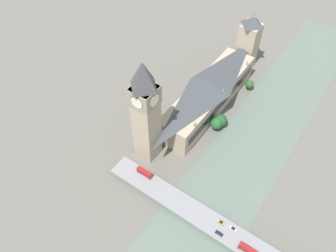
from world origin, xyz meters
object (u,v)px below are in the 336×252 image
Objects in this scene: car_southbound_mid at (219,233)px; double_decker_bus_lead at (144,172)px; car_northbound_mid at (233,229)px; car_northbound_tail at (221,222)px; victoria_tower at (248,43)px; road_bridge at (203,218)px; double_decker_bus_mid at (248,250)px; parliament_hall at (209,94)px; clock_tower at (146,111)px.

double_decker_bus_lead is at bearing -6.69° from car_southbound_mid.
car_northbound_mid is 8.76m from car_southbound_mid.
car_northbound_tail is (-57.64, 0.60, -1.87)m from double_decker_bus_lead.
road_bridge is at bearing 107.45° from victoria_tower.
double_decker_bus_mid is (-77.99, 6.99, 0.12)m from double_decker_bus_lead.
double_decker_bus_mid reaches higher than car_northbound_tail.
double_decker_bus_lead is at bearing 0.04° from car_northbound_mid.
car_southbound_mid is (-2.47, 6.45, -0.03)m from car_northbound_tail.
victoria_tower is 161.50m from car_northbound_mid.
victoria_tower is 158.52m from road_bridge.
car_northbound_tail is at bearing 179.40° from double_decker_bus_lead.
victoria_tower reaches higher than road_bridge.
car_northbound_tail is (-57.71, 82.86, -8.33)m from parliament_hall.
victoria_tower reaches higher than double_decker_bus_lead.
car_southbound_mid is (5.14, 7.10, 0.05)m from car_northbound_mid.
double_decker_bus_lead is (-0.08, 82.26, -6.46)m from parliament_hall.
clock_tower is 41.97m from double_decker_bus_lead.
double_decker_bus_lead is at bearing -4.20° from road_bridge.
double_decker_bus_mid is 2.59× the size of car_northbound_mid.
road_bridge is (-47.09, 85.71, -9.94)m from parliament_hall.
clock_tower is 7.03× the size of double_decker_bus_mid.
car_northbound_mid reaches higher than road_bridge.
road_bridge is 18.64m from car_northbound_mid.
clock_tower is at bearing -16.17° from double_decker_bus_mid.
double_decker_bus_mid is at bearing 151.10° from car_northbound_mid.
double_decker_bus_mid is at bearing 174.88° from double_decker_bus_lead.
victoria_tower is at bearing -94.94° from clock_tower.
victoria_tower is at bearing -68.58° from car_southbound_mid.
double_decker_bus_lead is at bearing -0.60° from car_northbound_tail.
double_decker_bus_lead is at bearing 120.62° from clock_tower.
double_decker_bus_lead reaches higher than road_bridge.
road_bridge is 31.39m from double_decker_bus_mid.
car_northbound_tail is 6.90m from car_southbound_mid.
victoria_tower is 166.03m from car_southbound_mid.
car_northbound_mid is (-65.25, -0.05, -1.95)m from double_decker_bus_lead.
parliament_hall is 22.22× the size of car_southbound_mid.
double_decker_bus_mid is 21.43m from car_northbound_tail.
double_decker_bus_mid is 2.41× the size of car_southbound_mid.
car_northbound_mid is at bearing -125.91° from car_southbound_mid.
car_southbound_mid is at bearing 160.02° from clock_tower.
car_northbound_mid is (-65.38, 146.45, -18.97)m from victoria_tower.
parliament_hall reaches higher than double_decker_bus_mid.
car_northbound_tail is at bearing -69.03° from car_southbound_mid.
parliament_hall is at bearing -48.82° from double_decker_bus_mid.
double_decker_bus_lead is 2.38× the size of car_southbound_mid.
parliament_hall is 105.34m from car_northbound_mid.
car_southbound_mid is at bearing 164.64° from road_bridge.
double_decker_bus_mid is (-89.16, 25.86, -35.67)m from clock_tower.
parliament_hall is at bearing -51.53° from car_northbound_mid.
clock_tower reaches higher than road_bridge.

